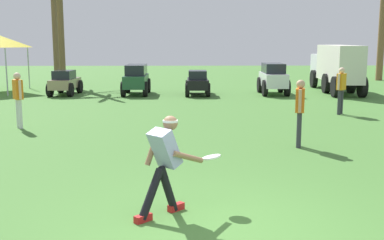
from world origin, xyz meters
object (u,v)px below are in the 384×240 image
at_px(parked_car_slot_c, 197,82).
at_px(parked_car_slot_d, 273,78).
at_px(teammate_midfield, 18,95).
at_px(palm_tree_left_of_centre, 59,6).
at_px(palm_tree_right_of_centre, 383,18).
at_px(frisbee_in_flight, 211,157).
at_px(teammate_deep, 341,86).
at_px(palm_tree_far_left, 55,14).
at_px(parked_car_slot_b, 136,78).
at_px(frisbee_thrower, 165,160).
at_px(teammate_near_sideline, 300,107).
at_px(box_truck, 336,66).
at_px(parked_car_slot_a, 65,82).

relative_size(parked_car_slot_c, parked_car_slot_d, 0.94).
distance_m(teammate_midfield, palm_tree_left_of_centre, 12.96).
bearing_deg(palm_tree_right_of_centre, frisbee_in_flight, -117.63).
height_order(teammate_deep, palm_tree_far_left, palm_tree_far_left).
bearing_deg(parked_car_slot_c, frisbee_in_flight, -91.02).
bearing_deg(parked_car_slot_c, teammate_midfield, -123.10).
bearing_deg(parked_car_slot_b, frisbee_in_flight, -80.41).
distance_m(frisbee_thrower, palm_tree_left_of_centre, 20.52).
distance_m(frisbee_in_flight, palm_tree_right_of_centre, 25.17).
bearing_deg(teammate_midfield, palm_tree_right_of_centre, 43.34).
distance_m(frisbee_in_flight, teammate_near_sideline, 4.52).
distance_m(parked_car_slot_c, box_truck, 6.74).
height_order(teammate_near_sideline, parked_car_slot_b, teammate_near_sideline).
relative_size(box_truck, palm_tree_far_left, 0.97).
bearing_deg(parked_car_slot_a, palm_tree_right_of_centre, 23.24).
bearing_deg(frisbee_thrower, palm_tree_left_of_centre, 107.66).
xyz_separation_m(frisbee_thrower, teammate_midfield, (-4.32, 6.86, 0.14)).
bearing_deg(palm_tree_far_left, frisbee_in_flight, -69.81).
relative_size(palm_tree_far_left, palm_tree_right_of_centre, 0.96).
distance_m(teammate_near_sideline, parked_car_slot_b, 11.94).
bearing_deg(teammate_midfield, parked_car_slot_d, 43.54).
xyz_separation_m(teammate_near_sideline, teammate_midfield, (-7.27, 2.57, 0.00)).
bearing_deg(teammate_midfield, parked_car_slot_c, 56.90).
xyz_separation_m(teammate_near_sideline, palm_tree_far_left, (-9.69, 16.28, 2.89)).
distance_m(parked_car_slot_b, parked_car_slot_c, 2.79).
height_order(palm_tree_far_left, palm_tree_right_of_centre, palm_tree_right_of_centre).
xyz_separation_m(frisbee_thrower, parked_car_slot_c, (0.94, 14.94, -0.23)).
bearing_deg(parked_car_slot_b, palm_tree_far_left, 132.62).
bearing_deg(parked_car_slot_c, parked_car_slot_b, 173.93).
xyz_separation_m(parked_car_slot_c, palm_tree_right_of_centre, (11.33, 7.59, 3.18)).
height_order(frisbee_in_flight, parked_car_slot_b, parked_car_slot_b).
height_order(frisbee_in_flight, teammate_near_sideline, teammate_near_sideline).
distance_m(parked_car_slot_b, parked_car_slot_d, 6.20).
bearing_deg(palm_tree_left_of_centre, frisbee_in_flight, -70.15).
relative_size(parked_car_slot_a, parked_car_slot_b, 0.93).
relative_size(parked_car_slot_a, box_truck, 0.38).
xyz_separation_m(teammate_near_sideline, teammate_deep, (2.56, 4.87, 0.00)).
xyz_separation_m(teammate_midfield, parked_car_slot_a, (-0.69, 8.24, -0.38)).
bearing_deg(parked_car_slot_d, palm_tree_far_left, 153.92).
height_order(parked_car_slot_b, palm_tree_far_left, palm_tree_far_left).
distance_m(teammate_deep, box_truck, 7.28).
distance_m(parked_car_slot_c, palm_tree_left_of_centre, 9.05).
distance_m(frisbee_in_flight, palm_tree_left_of_centre, 20.38).
bearing_deg(palm_tree_right_of_centre, frisbee_thrower, -118.59).
bearing_deg(teammate_midfield, teammate_near_sideline, -19.43).
relative_size(frisbee_in_flight, parked_car_slot_b, 0.15).
xyz_separation_m(teammate_midfield, palm_tree_left_of_centre, (-1.81, 12.42, 3.22)).
distance_m(palm_tree_left_of_centre, palm_tree_right_of_centre, 18.70).
bearing_deg(parked_car_slot_a, teammate_near_sideline, -53.62).
relative_size(frisbee_thrower, parked_car_slot_d, 0.60).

